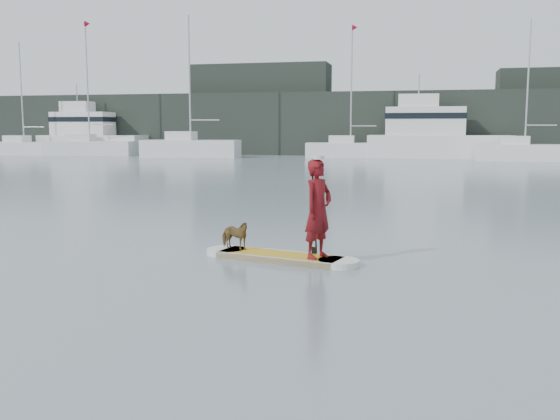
% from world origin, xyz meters
% --- Properties ---
extents(ground, '(140.00, 140.00, 0.00)m').
position_xyz_m(ground, '(0.00, 0.00, 0.00)').
color(ground, slate).
rests_on(ground, ground).
extents(paddleboard, '(3.23, 1.39, 0.12)m').
position_xyz_m(paddleboard, '(3.88, 3.14, 0.06)').
color(paddleboard, gold).
rests_on(paddleboard, ground).
extents(paddler, '(0.72, 0.82, 1.90)m').
position_xyz_m(paddler, '(4.67, 2.95, 1.07)').
color(paddler, maroon).
rests_on(paddler, paddleboard).
extents(white_cap, '(0.22, 0.22, 0.07)m').
position_xyz_m(white_cap, '(4.67, 2.95, 2.05)').
color(white_cap, silver).
rests_on(white_cap, paddler).
extents(dog, '(0.77, 0.51, 0.60)m').
position_xyz_m(dog, '(2.86, 3.38, 0.42)').
color(dog, brown).
rests_on(dog, paddleboard).
extents(paddle, '(0.10, 0.30, 2.00)m').
position_xyz_m(paddle, '(4.53, 3.30, 0.80)').
color(paddle, black).
rests_on(paddle, ground).
extents(sailboat_a, '(7.49, 2.70, 10.71)m').
position_xyz_m(sailboat_a, '(-31.28, 44.59, 0.75)').
color(sailboat_a, white).
rests_on(sailboat_a, ground).
extents(sailboat_b, '(8.66, 3.60, 12.48)m').
position_xyz_m(sailboat_b, '(-24.62, 45.18, 0.87)').
color(sailboat_b, white).
rests_on(sailboat_b, ground).
extents(sailboat_c, '(8.76, 3.44, 12.33)m').
position_xyz_m(sailboat_c, '(-13.87, 43.80, 0.91)').
color(sailboat_c, white).
rests_on(sailboat_c, ground).
extents(sailboat_d, '(7.94, 2.96, 11.48)m').
position_xyz_m(sailboat_d, '(0.04, 46.68, 0.82)').
color(sailboat_d, white).
rests_on(sailboat_d, ground).
extents(sailboat_e, '(7.64, 2.82, 10.91)m').
position_xyz_m(sailboat_e, '(14.18, 43.96, 0.78)').
color(sailboat_e, white).
rests_on(sailboat_e, ground).
extents(motor_yacht_a, '(12.17, 3.91, 7.27)m').
position_xyz_m(motor_yacht_a, '(7.15, 47.43, 2.04)').
color(motor_yacht_a, white).
rests_on(motor_yacht_a, ground).
extents(motor_yacht_b, '(10.55, 3.87, 6.90)m').
position_xyz_m(motor_yacht_b, '(-26.34, 48.13, 1.94)').
color(motor_yacht_b, white).
rests_on(motor_yacht_b, ground).
extents(shore_mass, '(90.00, 6.00, 6.00)m').
position_xyz_m(shore_mass, '(0.00, 53.00, 3.00)').
color(shore_mass, black).
rests_on(shore_mass, ground).
extents(shore_building_west, '(14.00, 4.00, 9.00)m').
position_xyz_m(shore_building_west, '(-10.00, 54.00, 4.50)').
color(shore_building_west, black).
rests_on(shore_building_west, ground).
extents(shore_building_east, '(10.00, 4.00, 8.00)m').
position_xyz_m(shore_building_east, '(18.00, 54.00, 4.00)').
color(shore_building_east, black).
rests_on(shore_building_east, ground).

